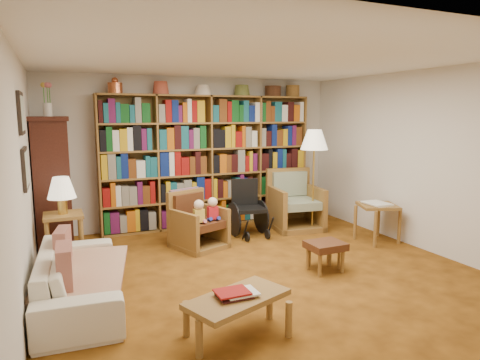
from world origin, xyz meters
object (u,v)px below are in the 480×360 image
sofa (79,277)px  side_table_lamp (64,226)px  armchair_leather (197,223)px  footstool_b (324,247)px  floor_lamp (314,144)px  coffee_table (237,302)px  footstool_a (325,248)px  side_table_papers (378,210)px  armchair_sage (293,205)px  wheelchair (248,210)px

sofa → side_table_lamp: 1.27m
armchair_leather → footstool_b: bearing=-51.5°
floor_lamp → coffee_table: 3.74m
armchair_leather → coffee_table: bearing=-100.3°
footstool_a → side_table_papers: bearing=27.1°
side_table_papers → footstool_a: size_ratio=1.55×
armchair_leather → floor_lamp: floor_lamp is taller
floor_lamp → coffee_table: floor_lamp is taller
floor_lamp → coffee_table: size_ratio=1.66×
floor_lamp → armchair_leather: bearing=-178.9°
armchair_sage → side_table_papers: (0.73, -1.23, 0.11)m
footstool_b → side_table_lamp: bearing=154.8°
side_table_papers → floor_lamp: bearing=122.1°
side_table_lamp → armchair_leather: size_ratio=0.76×
wheelchair → coffee_table: 3.15m
sofa → footstool_a: sofa is taller
armchair_sage → floor_lamp: 1.12m
side_table_lamp → armchair_sage: size_ratio=0.68×
wheelchair → floor_lamp: size_ratio=0.53×
floor_lamp → sofa: bearing=-159.4°
wheelchair → coffee_table: (-1.38, -2.82, -0.08)m
wheelchair → side_table_papers: wheelchair is taller
side_table_lamp → side_table_papers: bearing=-10.1°
footstool_b → coffee_table: (-1.64, -1.10, 0.06)m
wheelchair → footstool_b: size_ratio=2.14×
footstool_b → coffee_table: size_ratio=0.41×
sofa → side_table_lamp: size_ratio=2.85×
wheelchair → floor_lamp: 1.49m
wheelchair → side_table_papers: size_ratio=1.30×
armchair_leather → side_table_papers: (2.53, -0.85, 0.14)m
armchair_sage → footstool_b: size_ratio=2.36×
side_table_papers → footstool_b: bearing=-155.5°
side_table_lamp → wheelchair: wheelchair is taller
armchair_sage → footstool_b: bearing=-108.8°
armchair_sage → footstool_a: size_ratio=2.23×
wheelchair → side_table_papers: 1.96m
armchair_leather → footstool_b: (1.17, -1.47, -0.08)m
sofa → armchair_leather: armchair_leather is taller
side_table_lamp → floor_lamp: floor_lamp is taller
footstool_a → footstool_b: bearing=61.3°
side_table_lamp → armchair_leather: 1.78m
sofa → armchair_sage: bearing=-60.1°
wheelchair → coffee_table: bearing=-116.1°
footstool_a → side_table_lamp: bearing=152.6°
sofa → footstool_a: 2.79m
footstool_a → armchair_sage: bearing=70.6°
side_table_lamp → footstool_b: 3.26m
sofa → side_table_papers: 4.23m
side_table_papers → coffee_table: (-3.00, -1.72, -0.16)m
armchair_leather → footstool_a: bearing=-54.8°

